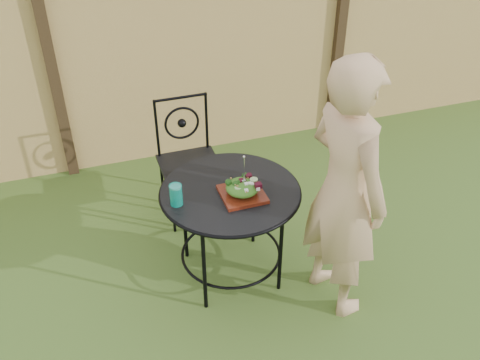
{
  "coord_description": "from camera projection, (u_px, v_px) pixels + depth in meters",
  "views": [
    {
      "loc": [
        -1.16,
        -2.2,
        2.74
      ],
      "look_at": [
        -0.24,
        0.51,
        0.75
      ],
      "focal_mm": 40.0,
      "sensor_mm": 36.0,
      "label": 1
    }
  ],
  "objects": [
    {
      "name": "diner",
      "position": [
        345.0,
        191.0,
        3.19
      ],
      "size": [
        0.53,
        0.7,
        1.73
      ],
      "primitive_type": "imported",
      "rotation": [
        0.0,
        0.0,
        1.77
      ],
      "color": "tan",
      "rests_on": "ground"
    },
    {
      "name": "patio_chair",
      "position": [
        188.0,
        156.0,
        4.18
      ],
      "size": [
        0.46,
        0.46,
        0.95
      ],
      "color": "black",
      "rests_on": "ground"
    },
    {
      "name": "fork",
      "position": [
        244.0,
        170.0,
        3.28
      ],
      "size": [
        0.01,
        0.01,
        0.18
      ],
      "primitive_type": "cylinder",
      "color": "silver",
      "rests_on": "salad"
    },
    {
      "name": "ground",
      "position": [
        299.0,
        306.0,
        3.58
      ],
      "size": [
        60.0,
        60.0,
        0.0
      ],
      "primitive_type": "plane",
      "color": "#304E19",
      "rests_on": "ground"
    },
    {
      "name": "patio_table",
      "position": [
        230.0,
        207.0,
        3.52
      ],
      "size": [
        0.92,
        0.92,
        0.72
      ],
      "color": "black",
      "rests_on": "ground"
    },
    {
      "name": "salad",
      "position": [
        242.0,
        187.0,
        3.35
      ],
      "size": [
        0.21,
        0.21,
        0.08
      ],
      "primitive_type": "ellipsoid",
      "color": "#235614",
      "rests_on": "salad_plate"
    },
    {
      "name": "drinking_glass",
      "position": [
        176.0,
        195.0,
        3.28
      ],
      "size": [
        0.08,
        0.08,
        0.14
      ],
      "primitive_type": "cylinder",
      "color": "#0B8572",
      "rests_on": "patio_table"
    },
    {
      "name": "salad_plate",
      "position": [
        242.0,
        194.0,
        3.38
      ],
      "size": [
        0.27,
        0.27,
        0.02
      ],
      "primitive_type": "cube",
      "color": "#441309",
      "rests_on": "patio_table"
    },
    {
      "name": "fence",
      "position": [
        205.0,
        54.0,
        4.75
      ],
      "size": [
        8.0,
        0.12,
        1.9
      ],
      "color": "#EAC273",
      "rests_on": "ground"
    }
  ]
}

